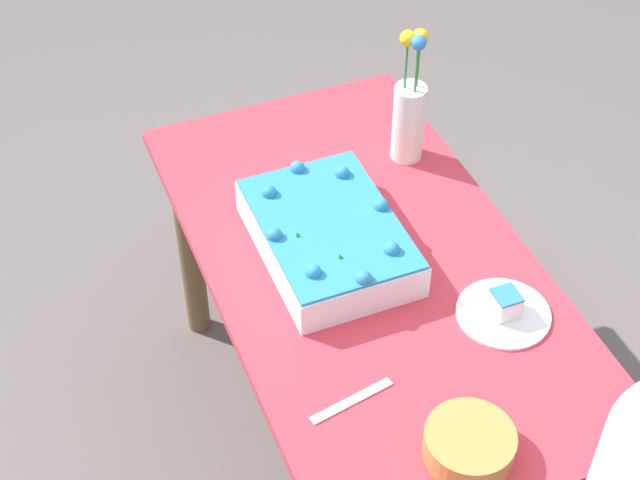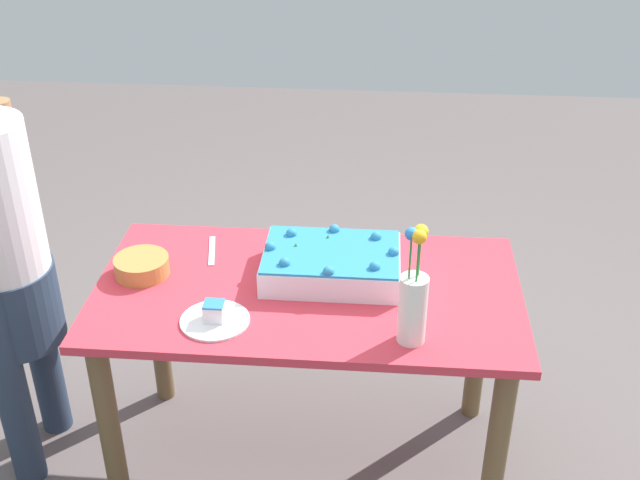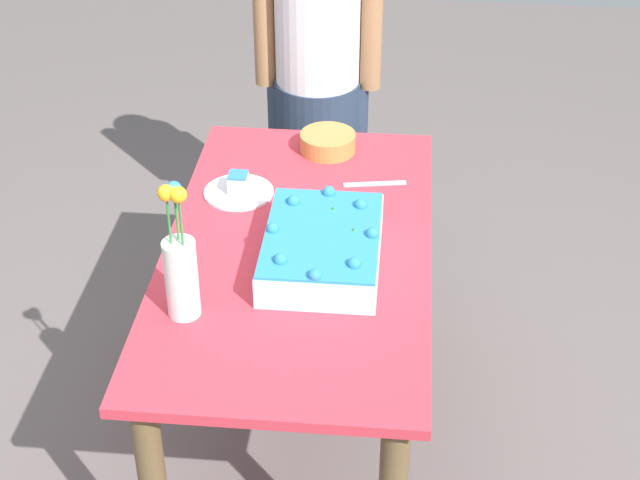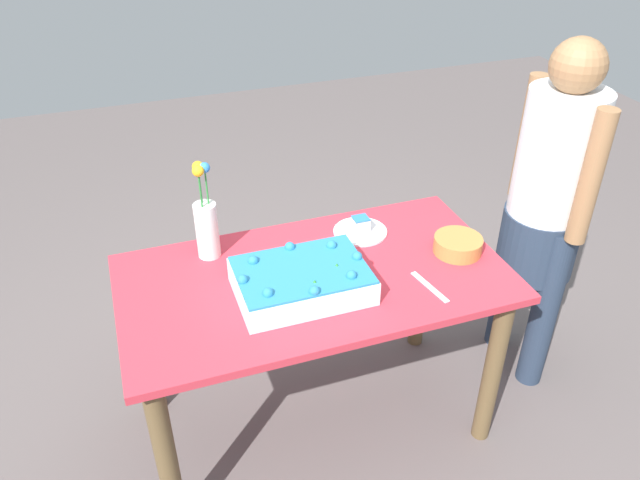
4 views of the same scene
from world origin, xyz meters
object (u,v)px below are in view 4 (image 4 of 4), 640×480
(flower_vase, at_px, (206,223))
(fruit_bowl, at_px, (458,245))
(sheet_cake, at_px, (302,280))
(serving_plate_with_slice, at_px, (360,229))
(cake_knife, at_px, (430,287))
(person_standing, at_px, (547,200))

(flower_vase, distance_m, fruit_bowl, 0.93)
(sheet_cake, bearing_deg, flower_vase, 128.01)
(sheet_cake, relative_size, flower_vase, 1.18)
(serving_plate_with_slice, bearing_deg, cake_knife, -77.34)
(sheet_cake, xyz_separation_m, cake_knife, (0.42, -0.12, -0.05))
(sheet_cake, height_order, flower_vase, flower_vase)
(flower_vase, bearing_deg, serving_plate_with_slice, -4.06)
(serving_plate_with_slice, distance_m, person_standing, 0.75)
(sheet_cake, height_order, serving_plate_with_slice, sheet_cake)
(serving_plate_with_slice, relative_size, flower_vase, 0.56)
(fruit_bowl, bearing_deg, cake_knife, -140.87)
(fruit_bowl, xyz_separation_m, person_standing, (0.43, 0.07, 0.07))
(person_standing, bearing_deg, cake_knife, 20.48)
(person_standing, bearing_deg, fruit_bowl, 9.72)
(person_standing, bearing_deg, sheet_cake, 6.14)
(flower_vase, bearing_deg, sheet_cake, -51.99)
(serving_plate_with_slice, height_order, fruit_bowl, serving_plate_with_slice)
(fruit_bowl, distance_m, person_standing, 0.45)
(sheet_cake, height_order, cake_knife, sheet_cake)
(cake_knife, distance_m, person_standing, 0.68)
(serving_plate_with_slice, xyz_separation_m, flower_vase, (-0.59, 0.04, 0.12))
(person_standing, bearing_deg, flower_vase, -9.19)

